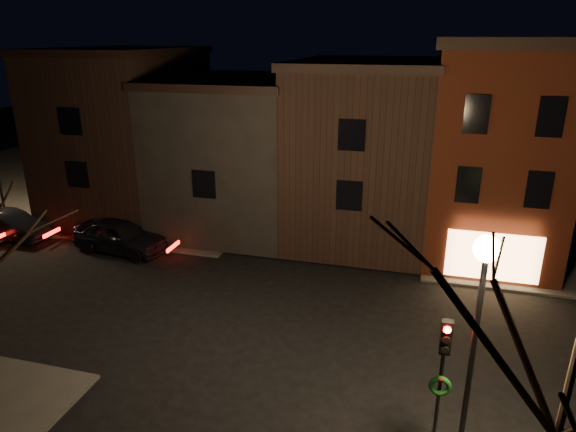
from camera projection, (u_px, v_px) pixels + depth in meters
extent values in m
plane|color=black|center=(286.00, 322.00, 20.23)|extent=(120.00, 120.00, 0.00)
cube|color=#2D2B28|center=(122.00, 168.00, 43.38)|extent=(30.00, 30.00, 0.12)
cube|color=#511C0E|center=(495.00, 155.00, 25.17)|extent=(6.00, 8.00, 10.00)
cube|color=black|center=(510.00, 42.00, 23.43)|extent=(6.50, 8.50, 0.50)
cube|color=#FFBB72|center=(493.00, 257.00, 22.72)|extent=(4.00, 0.12, 2.20)
cube|color=black|center=(364.00, 153.00, 27.87)|extent=(7.00, 10.00, 9.00)
cube|color=black|center=(369.00, 63.00, 26.30)|extent=(7.30, 10.30, 0.40)
cube|color=black|center=(239.00, 155.00, 29.84)|extent=(7.50, 10.00, 8.00)
cube|color=black|center=(237.00, 80.00, 28.44)|extent=(7.80, 10.30, 0.40)
cube|color=black|center=(128.00, 136.00, 31.39)|extent=(7.00, 10.00, 9.50)
cube|color=black|center=(119.00, 51.00, 29.75)|extent=(7.30, 10.30, 0.40)
cylinder|color=black|center=(470.00, 372.00, 12.19)|extent=(0.14, 0.14, 6.00)
sphere|color=#FFD18C|center=(487.00, 249.00, 11.13)|extent=(0.60, 0.60, 0.60)
cylinder|color=black|center=(440.00, 387.00, 13.22)|extent=(0.10, 0.10, 4.00)
cube|color=black|center=(446.00, 337.00, 12.52)|extent=(0.28, 0.22, 0.90)
cylinder|color=#FF0C07|center=(447.00, 330.00, 12.32)|extent=(0.18, 0.06, 0.18)
cylinder|color=black|center=(446.00, 340.00, 12.41)|extent=(0.18, 0.06, 0.18)
cylinder|color=black|center=(445.00, 350.00, 12.50)|extent=(0.18, 0.06, 0.18)
torus|color=#0C380F|center=(440.00, 386.00, 13.10)|extent=(0.58, 0.14, 0.58)
sphere|color=#990C0C|center=(441.00, 379.00, 13.01)|extent=(0.12, 0.12, 0.12)
imported|color=black|center=(120.00, 236.00, 26.57)|extent=(5.26, 2.63, 1.72)
imported|color=black|center=(10.00, 225.00, 28.32)|extent=(4.75, 2.00, 1.53)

